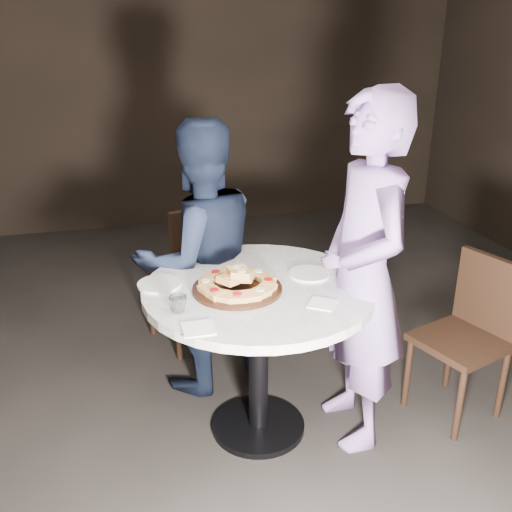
% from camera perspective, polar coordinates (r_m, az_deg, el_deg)
% --- Properties ---
extents(floor, '(7.00, 7.00, 0.00)m').
position_cam_1_polar(floor, '(3.03, -1.53, -17.70)').
color(floor, black).
rests_on(floor, ground).
extents(table, '(1.38, 1.38, 0.81)m').
position_cam_1_polar(table, '(2.72, 0.26, -5.87)').
color(table, black).
rests_on(table, ground).
extents(serving_board, '(0.50, 0.50, 0.02)m').
position_cam_1_polar(serving_board, '(2.61, -1.89, -3.29)').
color(serving_board, black).
rests_on(serving_board, table).
extents(focaccia_pile, '(0.37, 0.36, 0.10)m').
position_cam_1_polar(focaccia_pile, '(2.59, -1.89, -2.58)').
color(focaccia_pile, tan).
rests_on(focaccia_pile, serving_board).
extents(plate_left, '(0.25, 0.25, 0.01)m').
position_cam_1_polar(plate_left, '(2.70, -9.63, -2.78)').
color(plate_left, white).
rests_on(plate_left, table).
extents(plate_right, '(0.21, 0.21, 0.01)m').
position_cam_1_polar(plate_right, '(2.78, 5.36, -1.78)').
color(plate_right, white).
rests_on(plate_right, table).
extents(water_glass, '(0.09, 0.09, 0.07)m').
position_cam_1_polar(water_glass, '(2.43, -7.78, -4.79)').
color(water_glass, silver).
rests_on(water_glass, table).
extents(napkin_near, '(0.13, 0.13, 0.01)m').
position_cam_1_polar(napkin_near, '(2.30, -5.80, -7.23)').
color(napkin_near, white).
rests_on(napkin_near, table).
extents(napkin_far, '(0.16, 0.16, 0.01)m').
position_cam_1_polar(napkin_far, '(2.50, 6.65, -4.78)').
color(napkin_far, white).
rests_on(napkin_far, table).
extents(chair_far, '(0.59, 0.60, 0.97)m').
position_cam_1_polar(chair_far, '(3.56, -5.97, -0.89)').
color(chair_far, black).
rests_on(chair_far, ground).
extents(chair_right, '(0.52, 0.51, 0.85)m').
position_cam_1_polar(chair_right, '(3.18, 20.84, -6.57)').
color(chair_right, black).
rests_on(chair_right, ground).
extents(diner_navy, '(0.86, 0.74, 1.52)m').
position_cam_1_polar(diner_navy, '(3.10, -5.64, -0.40)').
color(diner_navy, '#141C32').
rests_on(diner_navy, ground).
extents(diner_teal, '(0.42, 0.63, 1.72)m').
position_cam_1_polar(diner_teal, '(2.69, 10.63, -2.00)').
color(diner_teal, '#866EAF').
rests_on(diner_teal, ground).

